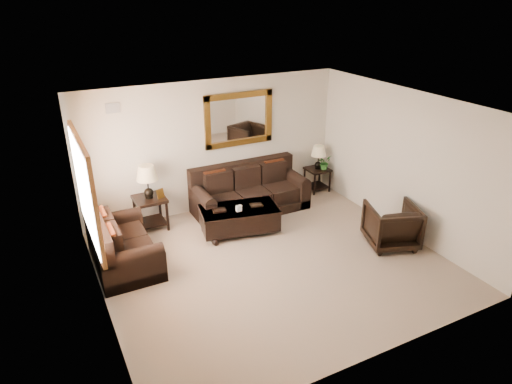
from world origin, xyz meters
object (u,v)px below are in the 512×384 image
armchair (392,223)px  sofa (249,194)px  end_table_right (318,162)px  loveseat (120,247)px  end_table_left (148,188)px  coffee_table (239,217)px

armchair → sofa: bearing=-36.9°
end_table_right → armchair: size_ratio=1.25×
sofa → armchair: (1.64, -2.48, 0.08)m
loveseat → sofa: bearing=-71.8°
loveseat → end_table_right: 4.84m
sofa → end_table_right: end_table_right is taller
end_table_right → armchair: bearing=-94.3°
end_table_left → coffee_table: bearing=-32.1°
end_table_left → end_table_right: 3.90m
loveseat → armchair: 4.76m
sofa → loveseat: (-2.86, -0.94, -0.01)m
end_table_left → armchair: (3.69, -2.61, -0.41)m
loveseat → end_table_right: (4.70, 1.12, 0.36)m
end_table_left → armchair: bearing=-35.2°
loveseat → armchair: (4.50, -1.54, 0.09)m
loveseat → end_table_right: size_ratio=1.53×
sofa → loveseat: bearing=-161.8°
loveseat → coffee_table: bearing=-86.1°
end_table_right → armchair: end_table_right is taller
loveseat → armchair: size_ratio=1.91×
sofa → armchair: 2.98m
loveseat → coffee_table: (2.27, 0.15, -0.03)m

